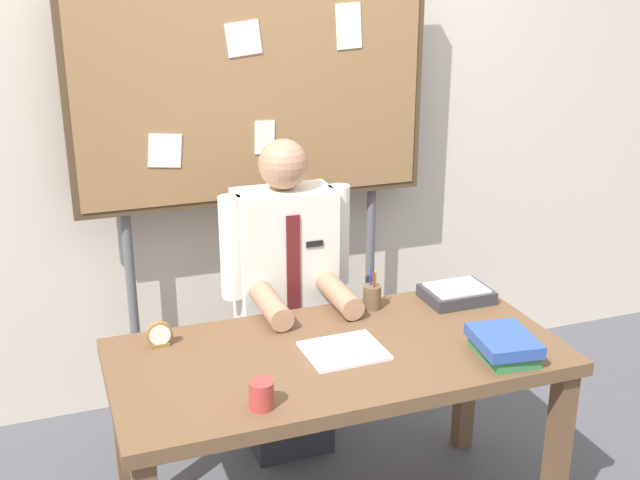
{
  "coord_description": "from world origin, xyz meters",
  "views": [
    {
      "loc": [
        -0.9,
        -2.28,
        2.03
      ],
      "look_at": [
        0.0,
        0.18,
        1.1
      ],
      "focal_mm": 43.89,
      "sensor_mm": 36.0,
      "label": 1
    }
  ],
  "objects_px": {
    "coffee_mug": "(262,395)",
    "paper_tray": "(456,294)",
    "bulletin_board": "(254,94)",
    "book_stack": "(504,345)",
    "pen_holder": "(372,297)",
    "person": "(286,312)",
    "open_notebook": "(344,351)",
    "desk": "(338,375)",
    "desk_clock": "(160,335)"
  },
  "relations": [
    {
      "from": "book_stack",
      "to": "open_notebook",
      "type": "bearing_deg",
      "value": 156.32
    },
    {
      "from": "bulletin_board",
      "to": "book_stack",
      "type": "xyz_separation_m",
      "value": [
        0.52,
        -1.26,
        -0.7
      ]
    },
    {
      "from": "coffee_mug",
      "to": "paper_tray",
      "type": "xyz_separation_m",
      "value": [
        0.96,
        0.51,
        -0.02
      ]
    },
    {
      "from": "coffee_mug",
      "to": "pen_holder",
      "type": "xyz_separation_m",
      "value": [
        0.61,
        0.55,
        0.01
      ]
    },
    {
      "from": "desk",
      "to": "book_stack",
      "type": "xyz_separation_m",
      "value": [
        0.52,
        -0.24,
        0.14
      ]
    },
    {
      "from": "desk",
      "to": "bulletin_board",
      "type": "height_order",
      "value": "bulletin_board"
    },
    {
      "from": "coffee_mug",
      "to": "paper_tray",
      "type": "height_order",
      "value": "coffee_mug"
    },
    {
      "from": "bulletin_board",
      "to": "desk",
      "type": "bearing_deg",
      "value": -90.0
    },
    {
      "from": "desk",
      "to": "paper_tray",
      "type": "bearing_deg",
      "value": 21.8
    },
    {
      "from": "desk_clock",
      "to": "bulletin_board",
      "type": "bearing_deg",
      "value": 53.03
    },
    {
      "from": "desk",
      "to": "paper_tray",
      "type": "xyz_separation_m",
      "value": [
        0.61,
        0.24,
        0.12
      ]
    },
    {
      "from": "desk",
      "to": "person",
      "type": "height_order",
      "value": "person"
    },
    {
      "from": "book_stack",
      "to": "pen_holder",
      "type": "relative_size",
      "value": 1.66
    },
    {
      "from": "book_stack",
      "to": "desk",
      "type": "bearing_deg",
      "value": 155.11
    },
    {
      "from": "person",
      "to": "paper_tray",
      "type": "relative_size",
      "value": 5.32
    },
    {
      "from": "desk",
      "to": "person",
      "type": "xyz_separation_m",
      "value": [
        0.0,
        0.59,
        -0.02
      ]
    },
    {
      "from": "paper_tray",
      "to": "coffee_mug",
      "type": "bearing_deg",
      "value": -152.01
    },
    {
      "from": "desk",
      "to": "open_notebook",
      "type": "height_order",
      "value": "open_notebook"
    },
    {
      "from": "desk",
      "to": "person",
      "type": "bearing_deg",
      "value": 90.0
    },
    {
      "from": "bulletin_board",
      "to": "desk_clock",
      "type": "bearing_deg",
      "value": -126.97
    },
    {
      "from": "desk_clock",
      "to": "paper_tray",
      "type": "height_order",
      "value": "desk_clock"
    },
    {
      "from": "open_notebook",
      "to": "pen_holder",
      "type": "distance_m",
      "value": 0.39
    },
    {
      "from": "book_stack",
      "to": "person",
      "type": "bearing_deg",
      "value": 121.83
    },
    {
      "from": "desk",
      "to": "desk_clock",
      "type": "bearing_deg",
      "value": 156.63
    },
    {
      "from": "person",
      "to": "paper_tray",
      "type": "distance_m",
      "value": 0.71
    },
    {
      "from": "person",
      "to": "bulletin_board",
      "type": "bearing_deg",
      "value": 90.0
    },
    {
      "from": "paper_tray",
      "to": "open_notebook",
      "type": "bearing_deg",
      "value": -156.04
    },
    {
      "from": "person",
      "to": "pen_holder",
      "type": "height_order",
      "value": "person"
    },
    {
      "from": "bulletin_board",
      "to": "open_notebook",
      "type": "distance_m",
      "value": 1.27
    },
    {
      "from": "person",
      "to": "pen_holder",
      "type": "relative_size",
      "value": 8.64
    },
    {
      "from": "pen_holder",
      "to": "paper_tray",
      "type": "height_order",
      "value": "pen_holder"
    },
    {
      "from": "desk",
      "to": "open_notebook",
      "type": "xyz_separation_m",
      "value": [
        0.02,
        -0.02,
        0.1
      ]
    },
    {
      "from": "book_stack",
      "to": "open_notebook",
      "type": "xyz_separation_m",
      "value": [
        -0.5,
        0.22,
        -0.04
      ]
    },
    {
      "from": "desk",
      "to": "bulletin_board",
      "type": "bearing_deg",
      "value": 90.0
    },
    {
      "from": "book_stack",
      "to": "pen_holder",
      "type": "bearing_deg",
      "value": 116.4
    },
    {
      "from": "desk",
      "to": "desk_clock",
      "type": "xyz_separation_m",
      "value": [
        -0.58,
        0.25,
        0.14
      ]
    },
    {
      "from": "open_notebook",
      "to": "coffee_mug",
      "type": "xyz_separation_m",
      "value": [
        -0.37,
        -0.25,
        0.04
      ]
    },
    {
      "from": "bulletin_board",
      "to": "pen_holder",
      "type": "bearing_deg",
      "value": -70.71
    },
    {
      "from": "book_stack",
      "to": "coffee_mug",
      "type": "distance_m",
      "value": 0.87
    },
    {
      "from": "desk_clock",
      "to": "book_stack",
      "type": "bearing_deg",
      "value": -24.09
    },
    {
      "from": "bulletin_board",
      "to": "paper_tray",
      "type": "xyz_separation_m",
      "value": [
        0.61,
        -0.77,
        -0.72
      ]
    },
    {
      "from": "desk_clock",
      "to": "pen_holder",
      "type": "bearing_deg",
      "value": 2.53
    },
    {
      "from": "bulletin_board",
      "to": "paper_tray",
      "type": "distance_m",
      "value": 1.22
    },
    {
      "from": "pen_holder",
      "to": "open_notebook",
      "type": "bearing_deg",
      "value": -128.1
    },
    {
      "from": "desk_clock",
      "to": "paper_tray",
      "type": "bearing_deg",
      "value": -0.35
    },
    {
      "from": "person",
      "to": "coffee_mug",
      "type": "relative_size",
      "value": 15.73
    },
    {
      "from": "person",
      "to": "open_notebook",
      "type": "height_order",
      "value": "person"
    },
    {
      "from": "coffee_mug",
      "to": "desk",
      "type": "bearing_deg",
      "value": 37.12
    },
    {
      "from": "book_stack",
      "to": "coffee_mug",
      "type": "height_order",
      "value": "coffee_mug"
    },
    {
      "from": "open_notebook",
      "to": "bulletin_board",
      "type": "bearing_deg",
      "value": 90.86
    }
  ]
}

